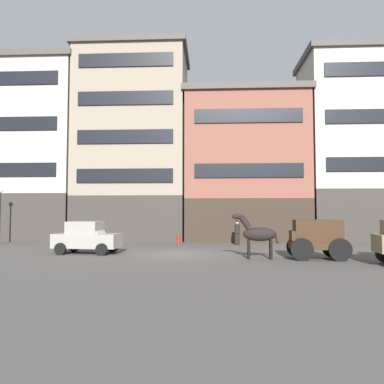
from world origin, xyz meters
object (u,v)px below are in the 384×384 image
draft_horse (258,234)px  pedestrian_officer (237,231)px  sedan_dark (87,237)px  cargo_wagon (317,236)px  streetlamp_curbside (0,208)px  fire_hydrant_curbside (178,239)px

draft_horse → pedestrian_officer: size_ratio=1.31×
sedan_dark → pedestrian_officer: bearing=33.0°
draft_horse → sedan_dark: bearing=167.9°
cargo_wagon → streetlamp_curbside: 22.53m
fire_hydrant_curbside → sedan_dark: bearing=-131.0°
draft_horse → pedestrian_officer: (-0.46, 7.88, -0.29)m
pedestrian_officer → fire_hydrant_curbside: 4.27m
draft_horse → fire_hydrant_curbside: (-4.67, 7.54, -0.84)m
pedestrian_officer → fire_hydrant_curbside: size_ratio=2.16×
draft_horse → sedan_dark: draft_horse is taller
draft_horse → sedan_dark: (-9.48, 2.03, -0.36)m
cargo_wagon → streetlamp_curbside: (-21.04, 7.93, 1.52)m
draft_horse → streetlamp_curbside: bearing=156.3°
streetlamp_curbside → pedestrian_officer: bearing=-0.1°
streetlamp_curbside → fire_hydrant_curbside: (13.41, -0.38, -2.24)m
cargo_wagon → sedan_dark: bearing=170.7°
fire_hydrant_curbside → pedestrian_officer: bearing=4.6°
draft_horse → streetlamp_curbside: (-18.09, 7.93, 1.40)m
sedan_dark → pedestrian_officer: 10.75m
sedan_dark → fire_hydrant_curbside: bearing=49.0°
cargo_wagon → sedan_dark: 12.59m
cargo_wagon → fire_hydrant_curbside: bearing=135.3°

